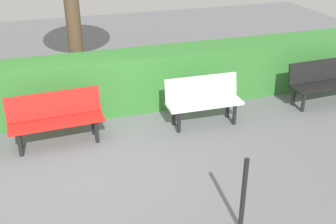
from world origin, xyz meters
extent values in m
plane|color=slate|center=(0.00, 0.00, 0.00)|extent=(20.29, 20.29, 0.00)
cube|color=black|center=(-5.04, -0.90, 0.41)|extent=(1.63, 0.49, 0.05)
cube|color=black|center=(-5.03, -1.09, 0.65)|extent=(1.62, 0.19, 0.42)
cylinder|color=black|center=(-4.39, -0.72, 0.20)|extent=(0.07, 0.07, 0.39)
cylinder|color=black|center=(-4.37, -1.02, 0.20)|extent=(0.07, 0.07, 0.39)
cube|color=white|center=(-2.37, -0.81, 0.41)|extent=(1.36, 0.45, 0.05)
cube|color=white|center=(-2.37, -1.00, 0.65)|extent=(1.36, 0.14, 0.42)
cylinder|color=black|center=(-2.89, -0.65, 0.20)|extent=(0.07, 0.07, 0.39)
cylinder|color=black|center=(-2.90, -0.95, 0.20)|extent=(0.07, 0.07, 0.39)
cylinder|color=black|center=(-1.84, -0.68, 0.20)|extent=(0.07, 0.07, 0.39)
cylinder|color=black|center=(-1.84, -0.98, 0.20)|extent=(0.07, 0.07, 0.39)
cube|color=red|center=(0.19, -0.89, 0.41)|extent=(1.53, 0.49, 0.05)
cube|color=red|center=(0.19, -1.08, 0.65)|extent=(1.52, 0.19, 0.42)
cylinder|color=black|center=(-0.43, -0.77, 0.20)|extent=(0.07, 0.07, 0.39)
cylinder|color=black|center=(-0.41, -1.07, 0.20)|extent=(0.07, 0.07, 0.39)
cylinder|color=black|center=(0.78, -0.71, 0.20)|extent=(0.07, 0.07, 0.39)
cylinder|color=black|center=(0.80, -1.01, 0.20)|extent=(0.07, 0.07, 0.39)
cube|color=#387F33|center=(-1.17, -1.96, 0.54)|extent=(16.29, 0.78, 1.09)
cylinder|color=brown|center=(-0.46, -3.53, 1.30)|extent=(0.31, 0.31, 2.59)
cylinder|color=black|center=(-1.75, 1.85, 0.50)|extent=(0.06, 0.06, 1.00)
camera|label=1|loc=(0.28, 5.26, 3.47)|focal=43.82mm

